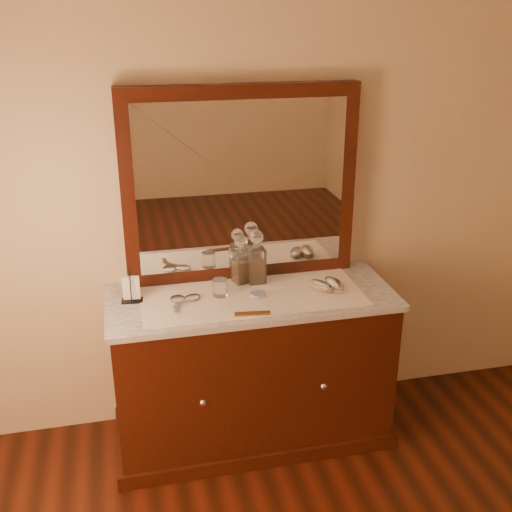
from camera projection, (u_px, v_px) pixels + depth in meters
name	position (u px, v px, depth m)	size (l,w,h in m)	color
room_shell	(485.00, 482.00, 1.11)	(8.50, 9.00, 2.80)	black
dresser_cabinet	(252.00, 370.00, 3.25)	(1.40, 0.55, 0.82)	black
dresser_plinth	(252.00, 427.00, 3.39)	(1.46, 0.59, 0.08)	black
knob_left	(203.00, 402.00, 2.91)	(0.04, 0.04, 0.04)	silver
knob_right	(323.00, 386.00, 3.04)	(0.04, 0.04, 0.04)	silver
marble_top	(252.00, 297.00, 3.09)	(1.44, 0.59, 0.03)	white
mirror_frame	(241.00, 185.00, 3.11)	(1.20, 0.08, 1.00)	black
mirror_glass	(242.00, 187.00, 3.08)	(1.06, 0.01, 0.86)	white
lace_runner	(252.00, 296.00, 3.06)	(1.10, 0.45, 0.00)	white
pin_dish	(258.00, 294.00, 3.06)	(0.08, 0.08, 0.01)	white
comb	(252.00, 314.00, 2.88)	(0.17, 0.03, 0.01)	brown
napkin_rack	(131.00, 290.00, 2.99)	(0.11, 0.07, 0.15)	black
decanter_left	(241.00, 264.00, 3.18)	(0.10, 0.10, 0.26)	#9C5916
decanter_right	(256.00, 262.00, 3.17)	(0.09, 0.09, 0.29)	#9C5916
brush_near	(322.00, 286.00, 3.12)	(0.13, 0.16, 0.04)	#9B7B5F
brush_far	(334.00, 284.00, 3.13)	(0.09, 0.17, 0.04)	#9B7B5F
hand_mirror_outer	(177.00, 301.00, 2.99)	(0.09, 0.20, 0.02)	silver
hand_mirror_inner	(190.00, 299.00, 3.01)	(0.17, 0.16, 0.02)	silver
tumblers	(220.00, 288.00, 3.05)	(0.08, 0.08, 0.09)	white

